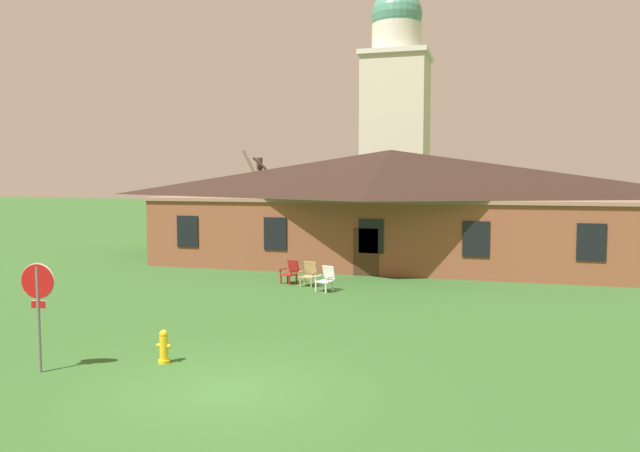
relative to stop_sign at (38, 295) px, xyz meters
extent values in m
plane|color=#336028|center=(4.48, -0.01, -1.73)|extent=(200.00, 200.00, 0.00)
cube|color=brown|center=(4.48, 20.16, -0.13)|extent=(22.29, 10.00, 3.20)
cube|color=#926D5E|center=(4.48, 20.16, 1.55)|extent=(22.73, 10.20, 0.16)
pyramid|color=black|center=(4.48, 20.16, 2.82)|extent=(23.18, 10.40, 2.38)
cube|color=black|center=(-4.43, 15.13, 0.03)|extent=(1.10, 0.06, 1.50)
cube|color=black|center=(0.02, 15.13, 0.03)|extent=(1.10, 0.06, 1.50)
cube|color=black|center=(4.48, 15.13, 0.03)|extent=(1.10, 0.06, 1.50)
cube|color=black|center=(8.94, 15.13, 0.03)|extent=(1.10, 0.06, 1.50)
cube|color=black|center=(13.40, 15.13, 0.03)|extent=(1.10, 0.06, 1.50)
cube|color=#422819|center=(4.25, 15.13, -0.68)|extent=(1.10, 0.06, 2.10)
cube|color=beige|center=(2.17, 36.48, 4.99)|extent=(4.80, 4.80, 13.45)
cube|color=silver|center=(2.17, 36.48, 11.90)|extent=(5.18, 5.18, 0.36)
cylinder|color=silver|center=(2.17, 36.48, 13.18)|extent=(3.80, 3.80, 2.20)
sphere|color=#4C8E7A|center=(2.17, 36.48, 14.96)|extent=(3.88, 3.88, 3.88)
cylinder|color=slate|center=(0.00, 0.00, -0.55)|extent=(0.07, 0.07, 2.37)
cylinder|color=white|center=(0.00, 0.01, 0.32)|extent=(0.80, 0.12, 0.81)
cylinder|color=#B71414|center=(0.00, -0.01, 0.32)|extent=(0.76, 0.12, 0.76)
cube|color=#B71414|center=(0.00, 0.00, -0.20)|extent=(0.32, 0.07, 0.16)
cube|color=white|center=(0.00, 0.01, -0.20)|extent=(0.34, 0.06, 0.18)
cube|color=maroon|center=(1.77, 12.01, -1.55)|extent=(0.06, 0.06, 0.36)
cube|color=maroon|center=(1.34, 12.17, -1.55)|extent=(0.06, 0.06, 0.36)
cube|color=maroon|center=(1.92, 12.42, -1.55)|extent=(0.06, 0.06, 0.36)
cube|color=maroon|center=(1.49, 12.58, -1.55)|extent=(0.06, 0.06, 0.36)
cube|color=maroon|center=(1.63, 12.30, -1.35)|extent=(0.69, 0.68, 0.05)
cube|color=maroon|center=(1.74, 12.59, -1.05)|extent=(0.55, 0.36, 0.54)
cube|color=maroon|center=(1.90, 12.18, -1.15)|extent=(0.22, 0.46, 0.03)
cube|color=maroon|center=(1.84, 12.03, -1.26)|extent=(0.05, 0.05, 0.22)
cube|color=maroon|center=(1.35, 12.38, -1.15)|extent=(0.22, 0.46, 0.03)
cube|color=maroon|center=(1.30, 12.23, -1.26)|extent=(0.05, 0.05, 0.22)
cube|color=tan|center=(2.77, 11.71, -1.55)|extent=(0.05, 0.05, 0.36)
cube|color=tan|center=(2.31, 11.74, -1.55)|extent=(0.05, 0.05, 0.36)
cube|color=tan|center=(2.80, 12.15, -1.55)|extent=(0.05, 0.05, 0.36)
cube|color=tan|center=(2.34, 12.19, -1.55)|extent=(0.05, 0.05, 0.36)
cube|color=tan|center=(2.56, 11.95, -1.35)|extent=(0.57, 0.55, 0.05)
cube|color=tan|center=(2.58, 12.26, -1.05)|extent=(0.52, 0.22, 0.54)
cube|color=tan|center=(2.84, 11.91, -1.15)|extent=(0.09, 0.47, 0.03)
cube|color=tan|center=(2.83, 11.75, -1.26)|extent=(0.04, 0.04, 0.22)
cube|color=tan|center=(2.27, 11.95, -1.15)|extent=(0.09, 0.47, 0.03)
cube|color=tan|center=(2.26, 11.79, -1.26)|extent=(0.04, 0.04, 0.22)
cube|color=silver|center=(3.64, 10.74, -1.55)|extent=(0.06, 0.06, 0.36)
cube|color=silver|center=(3.21, 10.89, -1.55)|extent=(0.06, 0.06, 0.36)
cube|color=silver|center=(3.79, 11.16, -1.55)|extent=(0.06, 0.06, 0.36)
cube|color=silver|center=(3.35, 11.31, -1.55)|extent=(0.06, 0.06, 0.36)
cube|color=silver|center=(3.50, 11.03, -1.35)|extent=(0.68, 0.67, 0.05)
cube|color=silver|center=(3.60, 11.32, -1.05)|extent=(0.55, 0.35, 0.54)
cube|color=silver|center=(3.76, 10.91, -1.15)|extent=(0.21, 0.46, 0.03)
cube|color=silver|center=(3.71, 10.76, -1.26)|extent=(0.05, 0.05, 0.22)
cube|color=silver|center=(3.22, 11.10, -1.15)|extent=(0.21, 0.46, 0.03)
cube|color=silver|center=(3.16, 10.95, -1.26)|extent=(0.05, 0.05, 0.22)
cylinder|color=brown|center=(-4.00, 23.42, 1.03)|extent=(0.36, 0.36, 5.52)
cylinder|color=brown|center=(-3.91, 24.21, 2.24)|extent=(1.69, 0.36, 1.36)
cylinder|color=brown|center=(-4.26, 23.67, 2.54)|extent=(0.69, 0.71, 0.85)
cylinder|color=brown|center=(-3.84, 23.08, 3.43)|extent=(0.85, 0.51, 0.81)
cylinder|color=brown|center=(-4.46, 22.87, 3.51)|extent=(1.29, 1.10, 1.50)
cylinder|color=brown|center=(-3.40, 23.08, 2.45)|extent=(0.89, 1.37, 1.23)
cylinder|color=gold|center=(2.29, 1.37, -1.69)|extent=(0.28, 0.28, 0.08)
cylinder|color=gold|center=(2.29, 1.37, -1.38)|extent=(0.20, 0.20, 0.55)
sphere|color=gold|center=(2.29, 1.37, -1.04)|extent=(0.20, 0.20, 0.20)
cylinder|color=gold|center=(2.16, 1.37, -1.32)|extent=(0.10, 0.08, 0.08)
cylinder|color=gold|center=(2.42, 1.37, -1.32)|extent=(0.10, 0.08, 0.08)
camera|label=1|loc=(9.64, -11.09, 2.60)|focal=34.31mm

